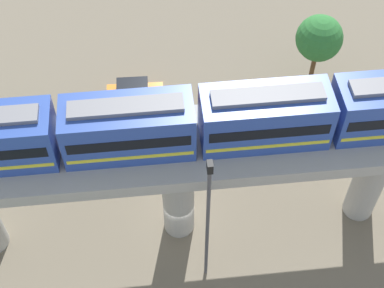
% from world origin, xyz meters
% --- Properties ---
extents(ground_plane, '(120.00, 120.00, 0.00)m').
position_xyz_m(ground_plane, '(0.00, 0.00, 0.00)').
color(ground_plane, '#706654').
extents(viaduct, '(5.20, 35.80, 8.39)m').
position_xyz_m(viaduct, '(0.00, 0.00, 6.50)').
color(viaduct, '#A8A59E').
rests_on(viaduct, ground).
extents(train, '(2.64, 27.45, 3.24)m').
position_xyz_m(train, '(0.00, -1.08, 9.93)').
color(train, '#2D4CA5').
rests_on(train, viaduct).
extents(parked_car_orange, '(1.94, 4.26, 1.76)m').
position_xyz_m(parked_car_orange, '(11.06, 2.32, 0.74)').
color(parked_car_orange, orange).
rests_on(parked_car_orange, ground).
extents(parked_car_white, '(1.90, 4.24, 1.76)m').
position_xyz_m(parked_car_white, '(5.84, 7.41, 0.74)').
color(parked_car_white, white).
rests_on(parked_car_white, ground).
extents(tree_mid_lot, '(3.44, 3.44, 5.75)m').
position_xyz_m(tree_mid_lot, '(12.12, -11.40, 4.01)').
color(tree_mid_lot, brown).
rests_on(tree_mid_lot, ground).
extents(signal_post, '(0.44, 0.28, 10.99)m').
position_xyz_m(signal_post, '(-3.40, -1.29, 6.03)').
color(signal_post, '#4C4C51').
rests_on(signal_post, ground).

